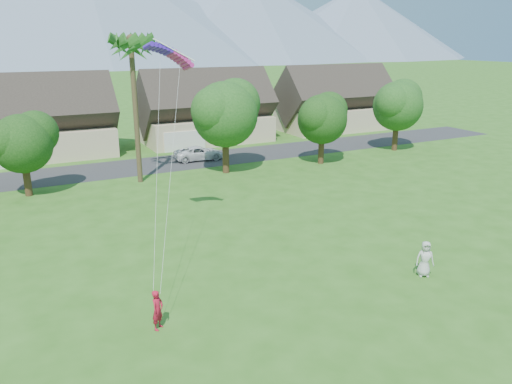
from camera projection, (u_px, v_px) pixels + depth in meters
ground at (366, 344)px, 20.45m from camera, size 500.00×500.00×0.00m
street at (146, 166)px, 49.43m from camera, size 90.00×7.00×0.01m
kite_flyer at (158, 310)px, 21.28m from camera, size 0.78×0.76×1.80m
watcher at (425, 259)px, 26.11m from camera, size 1.12×0.99×1.93m
parked_car at (199, 153)px, 51.66m from camera, size 5.28×2.67×1.43m
mountain_ridge at (38, 3)px, 238.09m from camera, size 540.00×240.00×70.00m
houses_row at (128, 119)px, 56.31m from camera, size 72.75×8.19×8.86m
tree_row at (148, 127)px, 42.33m from camera, size 62.27×6.67×8.45m
fan_palm at (131, 42)px, 40.43m from camera, size 3.00×3.00×13.80m
parafoil_kite at (170, 53)px, 28.33m from camera, size 2.85×1.06×0.50m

